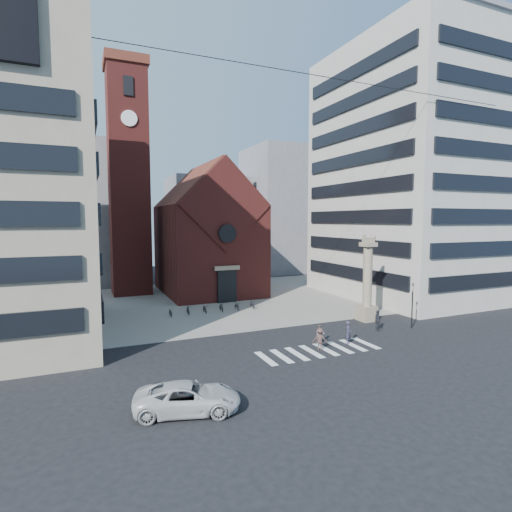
{
  "coord_description": "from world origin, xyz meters",
  "views": [
    {
      "loc": [
        -16.0,
        -28.73,
        10.11
      ],
      "look_at": [
        0.01,
        8.0,
        6.49
      ],
      "focal_mm": 28.0,
      "sensor_mm": 36.0,
      "label": 1
    }
  ],
  "objects_px": {
    "pedestrian_2": "(378,320)",
    "pedestrian_1": "(320,334)",
    "scooter_0": "(171,312)",
    "white_car": "(188,398)",
    "lion_column": "(367,287)",
    "traffic_light": "(412,304)",
    "pedestrian_0": "(348,333)"
  },
  "relations": [
    {
      "from": "pedestrian_0",
      "to": "pedestrian_1",
      "type": "distance_m",
      "value": 2.34
    },
    {
      "from": "lion_column",
      "to": "pedestrian_0",
      "type": "height_order",
      "value": "lion_column"
    },
    {
      "from": "traffic_light",
      "to": "white_car",
      "type": "distance_m",
      "value": 24.51
    },
    {
      "from": "lion_column",
      "to": "white_car",
      "type": "bearing_deg",
      "value": -151.06
    },
    {
      "from": "lion_column",
      "to": "traffic_light",
      "type": "distance_m",
      "value": 4.62
    },
    {
      "from": "lion_column",
      "to": "pedestrian_1",
      "type": "height_order",
      "value": "lion_column"
    },
    {
      "from": "pedestrian_0",
      "to": "lion_column",
      "type": "bearing_deg",
      "value": 4.8
    },
    {
      "from": "scooter_0",
      "to": "white_car",
      "type": "bearing_deg",
      "value": -94.76
    },
    {
      "from": "white_car",
      "to": "pedestrian_1",
      "type": "distance_m",
      "value": 14.57
    },
    {
      "from": "pedestrian_2",
      "to": "pedestrian_1",
      "type": "bearing_deg",
      "value": 123.48
    },
    {
      "from": "pedestrian_1",
      "to": "scooter_0",
      "type": "height_order",
      "value": "pedestrian_1"
    },
    {
      "from": "pedestrian_0",
      "to": "pedestrian_2",
      "type": "bearing_deg",
      "value": -11.95
    },
    {
      "from": "white_car",
      "to": "pedestrian_0",
      "type": "relative_size",
      "value": 2.93
    },
    {
      "from": "pedestrian_1",
      "to": "lion_column",
      "type": "bearing_deg",
      "value": 43.13
    },
    {
      "from": "traffic_light",
      "to": "pedestrian_0",
      "type": "relative_size",
      "value": 2.26
    },
    {
      "from": "pedestrian_0",
      "to": "pedestrian_2",
      "type": "relative_size",
      "value": 1.0
    },
    {
      "from": "pedestrian_0",
      "to": "scooter_0",
      "type": "distance_m",
      "value": 18.96
    },
    {
      "from": "pedestrian_0",
      "to": "white_car",
      "type": "bearing_deg",
      "value": 166.23
    },
    {
      "from": "traffic_light",
      "to": "pedestrian_1",
      "type": "relative_size",
      "value": 2.68
    },
    {
      "from": "lion_column",
      "to": "pedestrian_2",
      "type": "xyz_separation_m",
      "value": [
        -1.46,
        -3.33,
        -2.51
      ]
    },
    {
      "from": "white_car",
      "to": "pedestrian_0",
      "type": "bearing_deg",
      "value": -51.82
    },
    {
      "from": "pedestrian_1",
      "to": "pedestrian_2",
      "type": "bearing_deg",
      "value": 25.04
    },
    {
      "from": "lion_column",
      "to": "traffic_light",
      "type": "xyz_separation_m",
      "value": [
        1.99,
        -4.0,
        -1.17
      ]
    },
    {
      "from": "pedestrian_2",
      "to": "lion_column",
      "type": "bearing_deg",
      "value": -0.74
    },
    {
      "from": "lion_column",
      "to": "scooter_0",
      "type": "distance_m",
      "value": 20.42
    },
    {
      "from": "white_car",
      "to": "lion_column",
      "type": "bearing_deg",
      "value": -45.47
    },
    {
      "from": "lion_column",
      "to": "white_car",
      "type": "height_order",
      "value": "lion_column"
    },
    {
      "from": "pedestrian_2",
      "to": "scooter_0",
      "type": "relative_size",
      "value": 1.14
    },
    {
      "from": "pedestrian_1",
      "to": "scooter_0",
      "type": "bearing_deg",
      "value": 137.75
    },
    {
      "from": "pedestrian_1",
      "to": "pedestrian_2",
      "type": "height_order",
      "value": "pedestrian_2"
    },
    {
      "from": "traffic_light",
      "to": "white_car",
      "type": "height_order",
      "value": "traffic_light"
    },
    {
      "from": "traffic_light",
      "to": "pedestrian_0",
      "type": "xyz_separation_m",
      "value": [
        -8.33,
        -1.54,
        -1.34
      ]
    }
  ]
}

